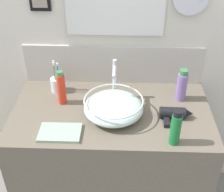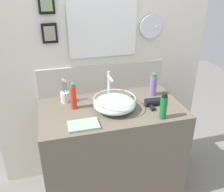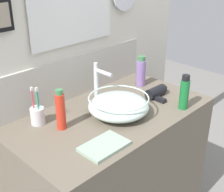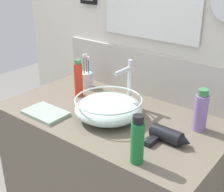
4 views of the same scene
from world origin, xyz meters
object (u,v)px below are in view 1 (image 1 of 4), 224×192
(soap_dispenser, at_px, (176,128))
(hand_towel, at_px, (60,133))
(faucet, at_px, (114,78))
(lotion_bottle, at_px, (182,86))
(glass_bowl_sink, at_px, (114,107))
(toothbrush_cup, at_px, (57,84))
(hair_drier, at_px, (175,114))
(shampoo_bottle, at_px, (61,88))

(soap_dispenser, height_order, hand_towel, soap_dispenser)
(soap_dispenser, bearing_deg, faucet, 129.92)
(lotion_bottle, distance_m, soap_dispenser, 0.38)
(glass_bowl_sink, xyz_separation_m, faucet, (0.00, 0.16, 0.09))
(toothbrush_cup, bearing_deg, hair_drier, -19.40)
(toothbrush_cup, bearing_deg, hand_towel, -77.82)
(hand_towel, bearing_deg, faucet, 50.06)
(soap_dispenser, relative_size, hand_towel, 0.93)
(glass_bowl_sink, height_order, shampoo_bottle, shampoo_bottle)
(faucet, distance_m, lotion_bottle, 0.39)
(shampoo_bottle, height_order, soap_dispenser, shampoo_bottle)
(lotion_bottle, bearing_deg, hair_drier, -107.27)
(lotion_bottle, relative_size, soap_dispenser, 1.00)
(faucet, bearing_deg, hand_towel, -129.94)
(glass_bowl_sink, xyz_separation_m, hand_towel, (-0.27, -0.16, -0.05))
(hand_towel, bearing_deg, shampoo_bottle, 96.33)
(toothbrush_cup, relative_size, soap_dispenser, 1.03)
(soap_dispenser, bearing_deg, glass_bowl_sink, 145.73)
(faucet, distance_m, hair_drier, 0.39)
(lotion_bottle, bearing_deg, shampoo_bottle, -174.81)
(toothbrush_cup, height_order, shampoo_bottle, shampoo_bottle)
(faucet, relative_size, toothbrush_cup, 1.23)
(hair_drier, xyz_separation_m, lotion_bottle, (0.06, 0.18, 0.06))
(toothbrush_cup, distance_m, hand_towel, 0.40)
(faucet, height_order, soap_dispenser, faucet)
(hair_drier, relative_size, toothbrush_cup, 0.89)
(faucet, relative_size, soap_dispenser, 1.27)
(glass_bowl_sink, distance_m, toothbrush_cup, 0.42)
(lotion_bottle, xyz_separation_m, hand_towel, (-0.65, -0.33, -0.08))
(faucet, height_order, hand_towel, faucet)
(hair_drier, bearing_deg, glass_bowl_sink, 177.83)
(lotion_bottle, xyz_separation_m, soap_dispenser, (-0.08, -0.37, 0.00))
(hair_drier, relative_size, soap_dispenser, 0.92)
(hair_drier, relative_size, lotion_bottle, 0.92)
(lotion_bottle, bearing_deg, hand_towel, -153.15)
(hair_drier, distance_m, shampoo_bottle, 0.64)
(lotion_bottle, distance_m, hand_towel, 0.74)
(toothbrush_cup, xyz_separation_m, soap_dispenser, (0.65, -0.43, 0.05))
(glass_bowl_sink, relative_size, soap_dispenser, 1.64)
(glass_bowl_sink, distance_m, lotion_bottle, 0.42)
(faucet, height_order, toothbrush_cup, faucet)
(toothbrush_cup, bearing_deg, shampoo_bottle, -65.98)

